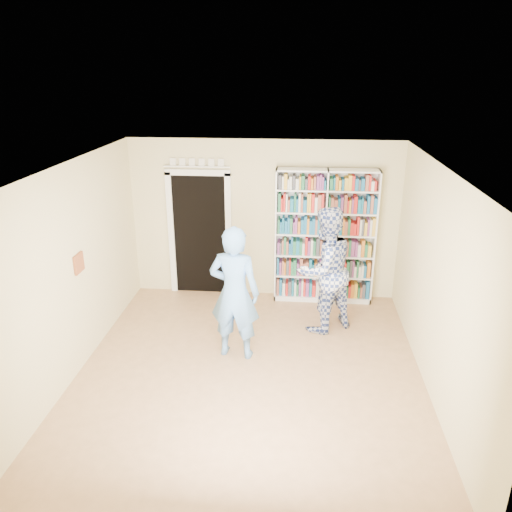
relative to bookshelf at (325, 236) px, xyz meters
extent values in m
plane|color=#976E49|center=(-1.02, -2.34, -1.14)|extent=(5.00, 5.00, 0.00)
plane|color=white|center=(-1.02, -2.34, 1.56)|extent=(5.00, 5.00, 0.00)
plane|color=beige|center=(-1.02, 0.16, 0.21)|extent=(4.50, 0.00, 4.50)
plane|color=beige|center=(-3.27, -2.34, 0.21)|extent=(0.00, 5.00, 5.00)
plane|color=beige|center=(1.23, -2.34, 0.21)|extent=(0.00, 5.00, 5.00)
cube|color=white|center=(0.00, 0.00, -0.01)|extent=(1.65, 0.31, 2.26)
cube|color=white|center=(0.00, 0.00, -0.01)|extent=(0.03, 0.31, 2.26)
cube|color=black|center=(-2.12, 0.14, -0.09)|extent=(0.90, 0.03, 2.10)
cube|color=white|center=(-2.62, 0.12, -0.09)|extent=(0.10, 0.06, 2.20)
cube|color=white|center=(-1.62, 0.12, -0.09)|extent=(0.10, 0.06, 2.20)
cube|color=white|center=(-2.12, 0.12, 1.01)|extent=(1.10, 0.06, 0.10)
cube|color=white|center=(-2.12, 0.12, 1.11)|extent=(1.10, 0.08, 0.02)
cube|color=maroon|center=(-3.25, -2.14, 0.26)|extent=(0.03, 0.25, 0.25)
imported|color=#5D91D0|center=(-1.26, -1.90, -0.20)|extent=(0.74, 0.54, 1.88)
imported|color=navy|center=(-0.03, -1.03, -0.18)|extent=(1.18, 1.14, 1.92)
cube|color=white|center=(0.03, -1.19, -0.14)|extent=(0.21, 0.02, 0.30)
camera|label=1|loc=(-0.44, -7.90, 2.63)|focal=35.00mm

